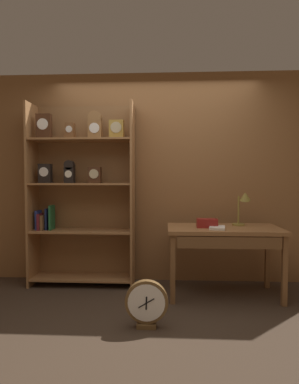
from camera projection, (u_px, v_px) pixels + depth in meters
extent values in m
plane|color=#3D2D21|center=(151.00, 328.00, 2.72)|extent=(10.00, 10.00, 0.00)
cube|color=brown|center=(156.00, 178.00, 3.98)|extent=(4.80, 0.05, 2.60)
cube|color=#9E6B3D|center=(32.00, 195.00, 3.83)|extent=(0.02, 0.37, 2.19)
cube|color=#9E6B3D|center=(133.00, 195.00, 3.76)|extent=(0.03, 0.37, 2.19)
cube|color=brown|center=(86.00, 194.00, 3.97)|extent=(1.25, 0.01, 2.19)
cube|color=#9E6B3D|center=(83.00, 277.00, 3.84)|extent=(1.20, 0.35, 0.02)
cube|color=#9E6B3D|center=(82.00, 231.00, 3.81)|extent=(1.20, 0.35, 0.02)
cube|color=#9E6B3D|center=(82.00, 184.00, 3.79)|extent=(1.20, 0.35, 0.02)
cube|color=#9E6B3D|center=(82.00, 140.00, 3.76)|extent=(1.20, 0.35, 0.02)
cube|color=#472816|center=(44.00, 127.00, 3.76)|extent=(0.17, 0.08, 0.30)
cylinder|color=white|center=(42.00, 124.00, 3.71)|extent=(0.13, 0.01, 0.13)
cube|color=black|center=(45.00, 173.00, 3.79)|extent=(0.15, 0.09, 0.23)
cylinder|color=silver|center=(44.00, 172.00, 3.74)|extent=(0.11, 0.01, 0.11)
cube|color=brown|center=(70.00, 131.00, 3.75)|extent=(0.10, 0.09, 0.19)
cylinder|color=silver|center=(69.00, 129.00, 3.69)|extent=(0.08, 0.01, 0.08)
cube|color=black|center=(70.00, 175.00, 3.77)|extent=(0.11, 0.10, 0.18)
cylinder|color=black|center=(70.00, 165.00, 3.76)|extent=(0.11, 0.10, 0.11)
cylinder|color=silver|center=(68.00, 174.00, 3.72)|extent=(0.09, 0.01, 0.09)
cube|color=olive|center=(95.00, 130.00, 3.76)|extent=(0.16, 0.08, 0.21)
cylinder|color=olive|center=(95.00, 118.00, 3.75)|extent=(0.16, 0.08, 0.16)
cylinder|color=white|center=(94.00, 128.00, 3.71)|extent=(0.12, 0.01, 0.12)
cube|color=#472816|center=(95.00, 175.00, 3.75)|extent=(0.15, 0.10, 0.19)
cylinder|color=#C6B78C|center=(94.00, 174.00, 3.69)|extent=(0.11, 0.01, 0.11)
cube|color=#B28C38|center=(117.00, 129.00, 3.72)|extent=(0.17, 0.10, 0.21)
cylinder|color=#C6B78C|center=(116.00, 127.00, 3.66)|extent=(0.13, 0.01, 0.13)
cube|color=navy|center=(38.00, 220.00, 3.84)|extent=(0.03, 0.15, 0.23)
cube|color=maroon|center=(40.00, 222.00, 3.81)|extent=(0.03, 0.15, 0.20)
cube|color=brown|center=(43.00, 222.00, 3.81)|extent=(0.03, 0.16, 0.18)
cube|color=#19234C|center=(47.00, 219.00, 3.83)|extent=(0.02, 0.12, 0.26)
cube|color=#236638|center=(52.00, 217.00, 3.84)|extent=(0.02, 0.16, 0.30)
cube|color=brown|center=(224.00, 229.00, 3.46)|extent=(1.22, 0.64, 0.04)
cube|color=brown|center=(173.00, 269.00, 3.24)|extent=(0.05, 0.05, 0.72)
cube|color=brown|center=(285.00, 271.00, 3.18)|extent=(0.05, 0.05, 0.72)
cube|color=brown|center=(172.00, 256.00, 3.77)|extent=(0.05, 0.05, 0.72)
cube|color=brown|center=(267.00, 258.00, 3.71)|extent=(0.05, 0.05, 0.72)
cube|color=brown|center=(229.00, 243.00, 3.17)|extent=(1.04, 0.03, 0.12)
cylinder|color=olive|center=(238.00, 224.00, 3.60)|extent=(0.14, 0.14, 0.02)
cylinder|color=olive|center=(239.00, 210.00, 3.59)|extent=(0.02, 0.02, 0.32)
cone|color=olive|center=(245.00, 196.00, 3.53)|extent=(0.16, 0.17, 0.13)
cube|color=maroon|center=(207.00, 223.00, 3.42)|extent=(0.22, 0.11, 0.10)
cube|color=silver|center=(217.00, 228.00, 3.35)|extent=(0.19, 0.24, 0.02)
cube|color=brown|center=(147.00, 325.00, 2.74)|extent=(0.17, 0.11, 0.04)
cylinder|color=brown|center=(147.00, 301.00, 2.73)|extent=(0.37, 0.06, 0.37)
cylinder|color=white|center=(146.00, 303.00, 2.69)|extent=(0.32, 0.01, 0.32)
cube|color=black|center=(146.00, 303.00, 2.69)|extent=(0.02, 0.01, 0.11)
cube|color=black|center=(146.00, 303.00, 2.69)|extent=(0.14, 0.01, 0.09)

